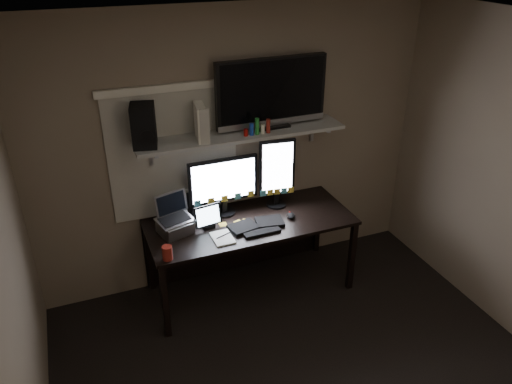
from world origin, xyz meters
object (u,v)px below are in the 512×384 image
mouse (291,215)px  cup (167,253)px  monitor_landscape (224,186)px  keyboard (257,225)px  tv (272,93)px  laptop (175,216)px  speaker (144,126)px  monitor_portrait (277,173)px  desk (246,231)px  game_console (200,122)px  tablet (208,216)px

mouse → cup: size_ratio=0.94×
monitor_landscape → cup: size_ratio=5.41×
mouse → cup: bearing=-149.0°
keyboard → tv: size_ratio=0.49×
laptop → speaker: bearing=114.6°
keyboard → tv: bearing=51.1°
mouse → tv: (-0.06, 0.32, 1.03)m
mouse → monitor_portrait: bearing=116.9°
monitor_portrait → mouse: (0.03, -0.25, -0.31)m
desk → monitor_portrait: (0.32, 0.05, 0.50)m
mouse → laptop: (-1.01, 0.12, 0.14)m
desk → game_console: size_ratio=6.23×
desk → monitor_portrait: 0.60m
monitor_landscape → keyboard: bearing=-59.6°
keyboard → speaker: speaker is taller
cup → game_console: 1.06m
desk → monitor_portrait: bearing=8.9°
monitor_landscape → tv: size_ratio=0.63×
monitor_landscape → laptop: 0.53m
mouse → game_console: bearing=-180.0°
monitor_portrait → mouse: 0.40m
tv → laptop: bearing=-168.9°
tv → monitor_portrait: bearing=-65.8°
monitor_landscape → keyboard: 0.45m
tv → desk: bearing=-158.8°
desk → tablet: (-0.38, -0.09, 0.28)m
cup → game_console: bearing=47.4°
game_console → cup: bearing=-124.9°
tablet → tv: (0.67, 0.21, 0.94)m
desk → mouse: (0.36, -0.20, 0.20)m
laptop → cup: laptop is taller
monitor_landscape → laptop: (-0.49, -0.18, -0.11)m
desk → tv: (0.29, 0.12, 1.22)m
game_console → monitor_landscape: bearing=18.3°
keyboard → cup: 0.84m
cup → game_console: size_ratio=0.40×
keyboard → monitor_landscape: bearing=119.7°
mouse → tablet: 0.74m
tv → game_console: bearing=-175.3°
tv → game_console: size_ratio=3.41×
monitor_portrait → cup: (-1.12, -0.48, -0.27)m
monitor_landscape → speaker: (-0.63, -0.01, 0.64)m
monitor_portrait → tv: 0.72m
game_console → speaker: 0.45m
monitor_landscape → laptop: bearing=-160.2°
tablet → monitor_landscape: bearing=33.0°
desk → tablet: bearing=-166.0°
tablet → game_console: bearing=73.6°
monitor_portrait → tablet: 0.75m
desk → keyboard: 0.30m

